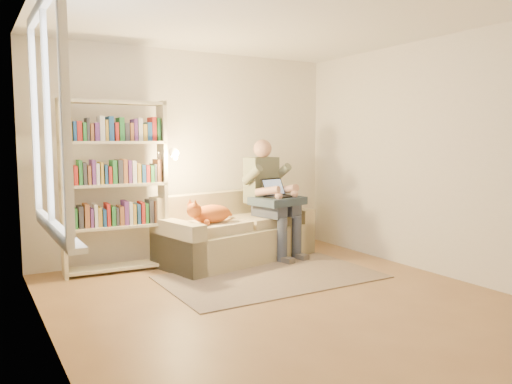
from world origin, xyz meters
TOP-DOWN VIEW (x-y plane):
  - floor at (0.00, 0.00)m, footprint 4.50×4.50m
  - ceiling at (0.00, 0.00)m, footprint 4.00×4.50m
  - wall_left at (-2.00, 0.00)m, footprint 0.02×4.50m
  - wall_right at (2.00, 0.00)m, footprint 0.02×4.50m
  - wall_back at (0.00, 2.25)m, footprint 4.00×0.02m
  - window at (-1.95, 0.20)m, footprint 0.12×1.52m
  - sofa at (0.38, 1.74)m, footprint 2.08×1.26m
  - person at (0.85, 1.69)m, footprint 0.55×0.75m
  - cat at (-0.06, 1.52)m, footprint 0.70×0.36m
  - blanket at (0.91, 1.54)m, footprint 0.68×0.60m
  - laptop at (0.91, 1.55)m, footprint 0.39×0.37m
  - bookshelf at (-1.05, 1.90)m, footprint 1.28×0.42m
  - rug at (0.33, 0.79)m, footprint 2.30×1.36m

SIDE VIEW (x-z plane):
  - floor at x=0.00m, z-range 0.00..0.00m
  - rug at x=0.33m, z-range 0.00..0.01m
  - sofa at x=0.38m, z-range -0.11..0.71m
  - cat at x=-0.06m, z-range 0.51..0.77m
  - blanket at x=0.91m, z-range 0.68..0.78m
  - person at x=0.85m, z-range 0.08..1.58m
  - laptop at x=0.91m, z-range 0.69..0.98m
  - bookshelf at x=-1.05m, z-range 0.10..2.03m
  - wall_left at x=-2.00m, z-range 0.00..2.60m
  - wall_right at x=2.00m, z-range 0.00..2.60m
  - wall_back at x=0.00m, z-range 0.00..2.60m
  - window at x=-1.95m, z-range 0.53..2.22m
  - ceiling at x=0.00m, z-range 2.59..2.61m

